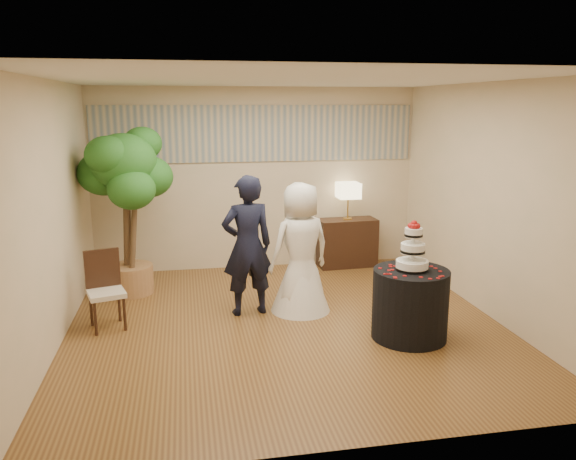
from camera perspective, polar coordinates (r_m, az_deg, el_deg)
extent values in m
cube|color=brown|center=(6.71, -0.22, -9.56)|extent=(5.00, 5.00, 0.00)
cube|color=white|center=(6.22, -0.24, 15.08)|extent=(5.00, 5.00, 0.00)
cube|color=beige|center=(8.76, -3.17, 5.18)|extent=(5.00, 0.06, 2.80)
cube|color=beige|center=(3.95, 6.29, -4.18)|extent=(5.00, 0.06, 2.80)
cube|color=beige|center=(6.37, -22.95, 1.36)|extent=(0.06, 5.00, 2.80)
cube|color=beige|center=(7.19, 19.80, 2.80)|extent=(0.06, 5.00, 2.80)
cube|color=#9C9C91|center=(8.67, -3.21, 9.75)|extent=(4.90, 0.02, 0.85)
imported|color=black|center=(6.82, -4.15, -1.59)|extent=(0.69, 0.51, 1.73)
imported|color=white|center=(6.91, 1.29, -1.81)|extent=(0.98, 0.95, 1.62)
cylinder|color=black|center=(6.37, 12.30, -7.36)|extent=(0.86, 0.86, 0.78)
cube|color=black|center=(8.99, 6.02, -1.28)|extent=(0.94, 0.45, 0.76)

